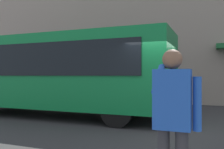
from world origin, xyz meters
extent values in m
plane|color=#2B2B2D|center=(0.00, 0.00, 0.00)|extent=(60.00, 60.00, 0.00)
cube|color=#0F7238|center=(4.56, -0.64, 1.70)|extent=(9.00, 2.50, 2.60)
cube|color=black|center=(4.56, 0.62, 2.10)|extent=(7.60, 0.06, 1.10)
cylinder|color=black|center=(7.56, -1.74, 0.50)|extent=(1.00, 0.28, 1.00)
cylinder|color=black|center=(1.56, -1.74, 0.50)|extent=(1.00, 0.28, 1.00)
cylinder|color=black|center=(1.56, 0.46, 0.50)|extent=(1.00, 0.28, 1.00)
cube|color=#1E4CAD|center=(-0.67, 4.64, 1.30)|extent=(0.40, 0.24, 0.66)
sphere|color=brown|center=(-0.67, 4.64, 1.74)|extent=(0.22, 0.22, 0.22)
cylinder|color=#1E4CAD|center=(-0.93, 4.64, 1.26)|extent=(0.09, 0.09, 0.58)
cylinder|color=#1E4CAD|center=(-0.49, 4.48, 1.52)|extent=(0.09, 0.48, 0.37)
cube|color=black|center=(-0.57, 4.34, 1.72)|extent=(0.07, 0.01, 0.14)
camera|label=1|loc=(-1.06, 7.43, 1.56)|focal=39.90mm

